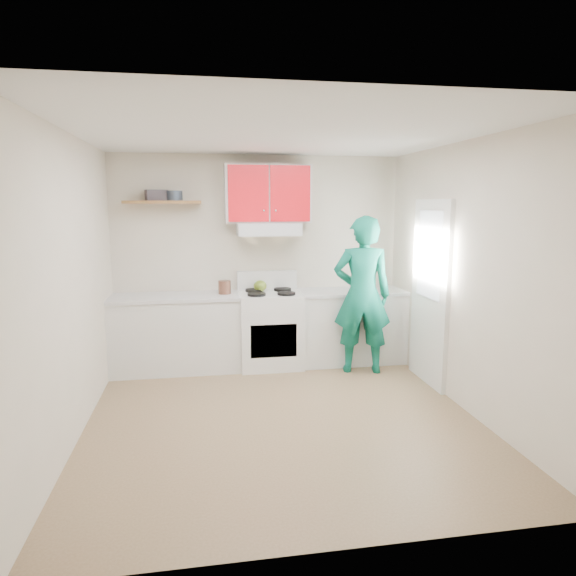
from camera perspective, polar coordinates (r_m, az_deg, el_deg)
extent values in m
plane|color=brown|center=(4.95, -0.66, -14.37)|extent=(3.80, 3.80, 0.00)
cube|color=white|center=(4.57, -0.73, 17.03)|extent=(3.60, 3.80, 0.04)
cube|color=beige|center=(6.45, -3.34, 3.23)|extent=(3.60, 0.04, 2.60)
cube|color=beige|center=(2.76, 5.52, -5.28)|extent=(3.60, 0.04, 2.60)
cube|color=beige|center=(4.66, -23.14, 0.06)|extent=(0.04, 3.80, 2.60)
cube|color=beige|center=(5.17, 19.41, 1.16)|extent=(0.04, 3.80, 2.60)
cube|color=white|center=(5.82, 15.73, -0.53)|extent=(0.05, 0.85, 2.05)
cube|color=white|center=(5.75, 15.67, 3.63)|extent=(0.01, 0.55, 0.95)
cube|color=silver|center=(6.27, -12.47, -5.06)|extent=(1.52, 0.60, 0.90)
cube|color=silver|center=(6.53, 7.05, -4.33)|extent=(1.32, 0.60, 0.90)
cube|color=white|center=(6.29, -2.02, -4.70)|extent=(0.76, 0.65, 0.92)
cube|color=silver|center=(6.21, -2.22, 6.65)|extent=(0.76, 0.44, 0.15)
cube|color=red|center=(6.26, -2.31, 10.57)|extent=(1.02, 0.33, 0.70)
cube|color=brown|center=(6.24, -13.95, 9.38)|extent=(0.90, 0.30, 0.04)
cube|color=#3E363C|center=(6.28, -14.63, 10.10)|extent=(0.28, 0.24, 0.13)
cylinder|color=#333D4C|center=(6.25, -12.70, 10.13)|extent=(0.20, 0.20, 0.12)
ellipsoid|color=#5E7621|center=(6.30, -3.16, 0.24)|extent=(0.22, 0.22, 0.14)
cylinder|color=#543225|center=(6.17, -7.16, -0.01)|extent=(0.16, 0.16, 0.18)
cube|color=olive|center=(6.36, 3.36, -0.41)|extent=(0.29, 0.23, 0.02)
cube|color=#B21412|center=(6.46, 8.94, -0.42)|extent=(0.38, 0.34, 0.01)
imported|color=#0B6953|center=(6.04, 8.36, -0.79)|extent=(0.75, 0.57, 1.87)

